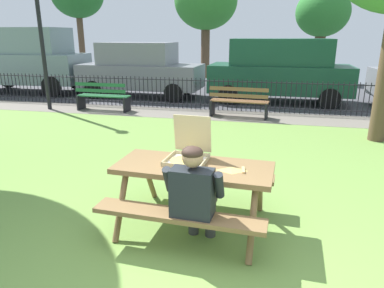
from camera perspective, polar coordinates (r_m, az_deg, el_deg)
name	(u,v)px	position (r m, az deg, el deg)	size (l,w,h in m)	color
ground	(222,201)	(5.00, 4.89, -9.13)	(28.00, 12.15, 0.02)	olive
cobblestone_walkway	(249,117)	(10.08, 9.19, 4.37)	(28.00, 1.40, 0.01)	slate
street_asphalt	(257,93)	(14.37, 10.40, 8.12)	(28.00, 7.34, 0.01)	#424247
picnic_table_foreground	(194,179)	(4.12, 0.26, -5.70)	(1.87, 1.57, 0.79)	brown
pizza_box_open	(188,153)	(4.19, -0.60, -1.39)	(0.50, 0.54, 0.52)	tan
pizza_slice_on_table	(234,170)	(3.93, 6.74, -4.19)	(0.29, 0.20, 0.02)	#E2BE5B
adult_at_table	(195,194)	(3.62, 0.43, -8.05)	(0.62, 0.61, 1.19)	#373737
iron_fence_streetside	(251,95)	(10.67, 9.57, 7.74)	(19.76, 0.03, 0.95)	black
park_bench_left	(103,97)	(11.01, -14.20, 7.38)	(1.61, 0.50, 0.85)	#216135
park_bench_center	(239,102)	(9.88, 7.59, 6.67)	(1.63, 0.59, 0.85)	brown
lamp_post_walkway	(38,13)	(11.63, -23.56, 18.86)	(0.28, 0.28, 4.67)	black
parked_car_far_left	(24,59)	(15.60, -25.45, 12.33)	(4.80, 2.29, 2.46)	slate
parked_car_left	(140,69)	(13.27, -8.36, 11.89)	(4.45, 2.01, 1.94)	slate
parked_car_center	(280,69)	(12.39, 13.98, 11.63)	(4.63, 2.02, 2.08)	#174931
far_tree_midleft	(206,1)	(19.09, 2.25, 22.03)	(3.16, 3.16, 5.27)	brown
far_tree_center	(323,14)	(18.84, 20.34, 19.10)	(2.51, 2.51, 4.35)	brown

